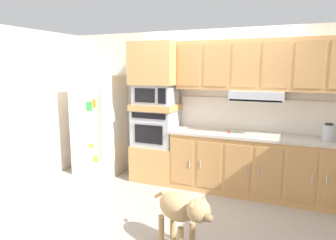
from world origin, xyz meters
name	(u,v)px	position (x,y,z in m)	size (l,w,h in m)	color
ground_plane	(195,205)	(0.00, 0.00, 0.00)	(9.60, 9.60, 0.00)	#9E9389
back_kitchen_wall	(217,107)	(0.00, 1.11, 1.25)	(6.20, 0.12, 2.50)	silver
side_panel_left	(37,107)	(-2.80, 0.00, 1.25)	(0.12, 7.10, 2.50)	silver
refrigerator	(99,125)	(-2.04, 0.68, 0.88)	(0.76, 0.73, 1.76)	silver
oven_base_cabinet	(156,162)	(-0.94, 0.75, 0.30)	(0.74, 0.62, 0.60)	tan
built_in_oven	(156,127)	(-0.94, 0.75, 0.90)	(0.70, 0.62, 0.60)	#A8AAAF
appliance_mid_shelf	(156,107)	(-0.94, 0.75, 1.25)	(0.74, 0.62, 0.10)	tan
microwave	(156,94)	(-0.94, 0.75, 1.46)	(0.64, 0.54, 0.32)	#A8AAAF
appliance_upper_cabinet	(156,64)	(-0.94, 0.75, 1.96)	(0.74, 0.62, 0.68)	tan
lower_cabinet_run	(270,167)	(0.91, 0.75, 0.44)	(2.96, 0.63, 0.88)	tan
countertop_slab	(272,137)	(0.91, 0.75, 0.90)	(3.00, 0.64, 0.04)	#BCB2A3
backsplash_panel	(274,116)	(0.91, 1.04, 1.17)	(3.00, 0.02, 0.50)	white
upper_cabinet_with_hood	(275,67)	(0.90, 0.87, 1.90)	(2.96, 0.48, 0.88)	tan
screwdriver	(230,132)	(0.30, 0.73, 0.93)	(0.15, 0.13, 0.03)	red
electric_kettle	(329,133)	(1.63, 0.70, 1.03)	(0.17, 0.17, 0.24)	#A8AAAF
dog	(181,210)	(0.21, -1.08, 0.46)	(0.81, 0.53, 0.68)	tan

